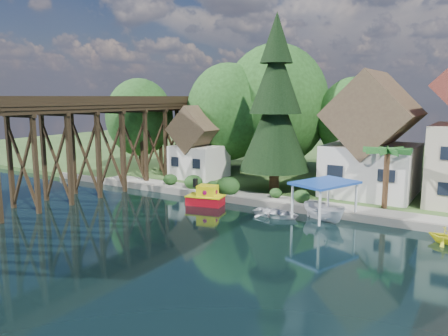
{
  "coord_description": "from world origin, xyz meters",
  "views": [
    {
      "loc": [
        16.17,
        -24.19,
        9.27
      ],
      "look_at": [
        -2.55,
        6.0,
        3.43
      ],
      "focal_mm": 35.0,
      "sensor_mm": 36.0,
      "label": 1
    }
  ],
  "objects_px": {
    "shed": "(199,147)",
    "tugboat": "(206,197)",
    "palm_tree": "(387,152)",
    "boat_canopy": "(324,204)",
    "trestle_bridge": "(101,138)",
    "boat_yellow": "(446,235)",
    "house_left": "(373,143)",
    "conifer": "(275,107)",
    "boat_white_a": "(276,212)"
  },
  "relations": [
    {
      "from": "boat_canopy",
      "to": "boat_yellow",
      "type": "relative_size",
      "value": 2.47
    },
    {
      "from": "palm_tree",
      "to": "tugboat",
      "type": "height_order",
      "value": "palm_tree"
    },
    {
      "from": "conifer",
      "to": "house_left",
      "type": "bearing_deg",
      "value": 24.04
    },
    {
      "from": "shed",
      "to": "boat_canopy",
      "type": "distance_m",
      "value": 18.67
    },
    {
      "from": "palm_tree",
      "to": "boat_canopy",
      "type": "height_order",
      "value": "palm_tree"
    },
    {
      "from": "trestle_bridge",
      "to": "boat_canopy",
      "type": "xyz_separation_m",
      "value": [
        21.81,
        1.6,
        -4.06
      ]
    },
    {
      "from": "conifer",
      "to": "trestle_bridge",
      "type": "bearing_deg",
      "value": -154.18
    },
    {
      "from": "shed",
      "to": "palm_tree",
      "type": "bearing_deg",
      "value": -9.41
    },
    {
      "from": "trestle_bridge",
      "to": "shed",
      "type": "distance_m",
      "value": 10.69
    },
    {
      "from": "tugboat",
      "to": "conifer",
      "type": "bearing_deg",
      "value": 61.1
    },
    {
      "from": "house_left",
      "to": "tugboat",
      "type": "bearing_deg",
      "value": -139.33
    },
    {
      "from": "palm_tree",
      "to": "boat_white_a",
      "type": "distance_m",
      "value": 9.81
    },
    {
      "from": "conifer",
      "to": "boat_yellow",
      "type": "relative_size",
      "value": 7.25
    },
    {
      "from": "trestle_bridge",
      "to": "house_left",
      "type": "relative_size",
      "value": 4.01
    },
    {
      "from": "trestle_bridge",
      "to": "shed",
      "type": "bearing_deg",
      "value": 61.81
    },
    {
      "from": "house_left",
      "to": "boat_white_a",
      "type": "xyz_separation_m",
      "value": [
        -4.74,
        -10.0,
        -4.76
      ]
    },
    {
      "from": "conifer",
      "to": "boat_white_a",
      "type": "relative_size",
      "value": 4.38
    },
    {
      "from": "boat_white_a",
      "to": "house_left",
      "type": "bearing_deg",
      "value": -24.79
    },
    {
      "from": "tugboat",
      "to": "boat_white_a",
      "type": "bearing_deg",
      "value": -1.16
    },
    {
      "from": "shed",
      "to": "boat_yellow",
      "type": "bearing_deg",
      "value": -18.85
    },
    {
      "from": "trestle_bridge",
      "to": "tugboat",
      "type": "distance_m",
      "value": 12.46
    },
    {
      "from": "palm_tree",
      "to": "boat_yellow",
      "type": "relative_size",
      "value": 2.29
    },
    {
      "from": "boat_yellow",
      "to": "tugboat",
      "type": "bearing_deg",
      "value": 106.4
    },
    {
      "from": "shed",
      "to": "boat_canopy",
      "type": "bearing_deg",
      "value": -24.69
    },
    {
      "from": "shed",
      "to": "tugboat",
      "type": "height_order",
      "value": "shed"
    },
    {
      "from": "house_left",
      "to": "tugboat",
      "type": "relative_size",
      "value": 3.17
    },
    {
      "from": "trestle_bridge",
      "to": "house_left",
      "type": "height_order",
      "value": "house_left"
    },
    {
      "from": "conifer",
      "to": "boat_canopy",
      "type": "height_order",
      "value": "conifer"
    },
    {
      "from": "shed",
      "to": "boat_yellow",
      "type": "distance_m",
      "value": 26.77
    },
    {
      "from": "trestle_bridge",
      "to": "shed",
      "type": "height_order",
      "value": "trestle_bridge"
    },
    {
      "from": "house_left",
      "to": "boat_canopy",
      "type": "bearing_deg",
      "value": -97.36
    },
    {
      "from": "shed",
      "to": "conifer",
      "type": "height_order",
      "value": "conifer"
    },
    {
      "from": "palm_tree",
      "to": "tugboat",
      "type": "xyz_separation_m",
      "value": [
        -13.73,
        -5.01,
        -4.27
      ]
    },
    {
      "from": "palm_tree",
      "to": "boat_yellow",
      "type": "xyz_separation_m",
      "value": [
        4.91,
        -5.23,
        -4.37
      ]
    },
    {
      "from": "tugboat",
      "to": "trestle_bridge",
      "type": "bearing_deg",
      "value": -175.23
    },
    {
      "from": "house_left",
      "to": "boat_canopy",
      "type": "height_order",
      "value": "house_left"
    },
    {
      "from": "trestle_bridge",
      "to": "palm_tree",
      "type": "height_order",
      "value": "trestle_bridge"
    },
    {
      "from": "shed",
      "to": "palm_tree",
      "type": "xyz_separation_m",
      "value": [
        20.24,
        -3.35,
        1.13
      ]
    },
    {
      "from": "trestle_bridge",
      "to": "boat_canopy",
      "type": "relative_size",
      "value": 8.0
    },
    {
      "from": "shed",
      "to": "conifer",
      "type": "bearing_deg",
      "value": -11.71
    },
    {
      "from": "boat_yellow",
      "to": "house_left",
      "type": "bearing_deg",
      "value": 52.41
    },
    {
      "from": "palm_tree",
      "to": "boat_canopy",
      "type": "xyz_separation_m",
      "value": [
        -3.44,
        -4.37,
        -3.67
      ]
    },
    {
      "from": "tugboat",
      "to": "boat_white_a",
      "type": "distance_m",
      "value": 6.76
    },
    {
      "from": "palm_tree",
      "to": "boat_white_a",
      "type": "height_order",
      "value": "palm_tree"
    },
    {
      "from": "house_left",
      "to": "shed",
      "type": "distance_m",
      "value": 18.11
    },
    {
      "from": "palm_tree",
      "to": "boat_canopy",
      "type": "bearing_deg",
      "value": -128.16
    },
    {
      "from": "palm_tree",
      "to": "boat_white_a",
      "type": "xyz_separation_m",
      "value": [
        -6.98,
        -5.15,
        -4.58
      ]
    },
    {
      "from": "trestle_bridge",
      "to": "palm_tree",
      "type": "relative_size",
      "value": 8.65
    },
    {
      "from": "trestle_bridge",
      "to": "boat_yellow",
      "type": "distance_m",
      "value": 30.53
    },
    {
      "from": "conifer",
      "to": "palm_tree",
      "type": "distance_m",
      "value": 10.86
    }
  ]
}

